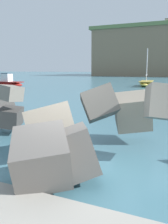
{
  "coord_description": "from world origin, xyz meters",
  "views": [
    {
      "loc": [
        2.7,
        -5.41,
        2.53
      ],
      "look_at": [
        -0.11,
        0.5,
        1.4
      ],
      "focal_mm": 40.1,
      "sensor_mm": 36.0,
      "label": 1
    }
  ],
  "objects": [
    {
      "name": "ground_plane",
      "position": [
        0.0,
        0.0,
        0.0
      ],
      "size": [
        400.0,
        400.0,
        0.0
      ],
      "primitive_type": "plane",
      "color": "#42707F"
    },
    {
      "name": "breakwater_jetty",
      "position": [
        -2.0,
        1.55,
        0.99
      ],
      "size": [
        32.54,
        6.87,
        2.21
      ],
      "color": "#605B56",
      "rests_on": "ground"
    },
    {
      "name": "boat_near_right",
      "position": [
        -21.16,
        20.89,
        0.63
      ],
      "size": [
        4.28,
        2.04,
        2.01
      ],
      "color": "maroon",
      "rests_on": "ground"
    },
    {
      "name": "boat_mid_left",
      "position": [
        -4.89,
        32.07,
        0.45
      ],
      "size": [
        2.68,
        6.17,
        5.48
      ],
      "color": "#EAC64C",
      "rests_on": "ground"
    }
  ]
}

